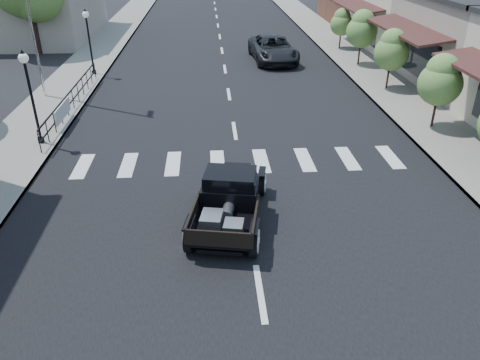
{
  "coord_description": "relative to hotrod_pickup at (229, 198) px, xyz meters",
  "views": [
    {
      "loc": [
        -1.04,
        -11.26,
        7.4
      ],
      "look_at": [
        -0.21,
        0.74,
        1.0
      ],
      "focal_mm": 35.0,
      "sensor_mm": 36.0,
      "label": 1
    }
  ],
  "objects": [
    {
      "name": "ground",
      "position": [
        0.55,
        -0.12,
        -0.76
      ],
      "size": [
        120.0,
        120.0,
        0.0
      ],
      "primitive_type": "plane",
      "color": "black",
      "rests_on": "ground"
    },
    {
      "name": "lamp_post_c",
      "position": [
        -7.05,
        15.88,
        1.17
      ],
      "size": [
        0.36,
        0.36,
        3.56
      ],
      "primitive_type": null,
      "color": "black",
      "rests_on": "sidewalk_left"
    },
    {
      "name": "banner",
      "position": [
        -6.67,
        7.88,
        -0.31
      ],
      "size": [
        0.04,
        2.2,
        0.6
      ],
      "primitive_type": null,
      "color": "silver",
      "rests_on": "sidewalk_left"
    },
    {
      "name": "small_tree_d",
      "position": [
        8.85,
        17.1,
        0.94
      ],
      "size": [
        1.86,
        1.86,
        3.1
      ],
      "primitive_type": null,
      "color": "#57813B",
      "rests_on": "sidewalk_right"
    },
    {
      "name": "railing",
      "position": [
        -6.75,
        9.88,
        -0.11
      ],
      "size": [
        0.08,
        10.0,
        1.0
      ],
      "primitive_type": null,
      "color": "black",
      "rests_on": "sidewalk_left"
    },
    {
      "name": "lamp_post_b",
      "position": [
        -7.05,
        5.88,
        1.17
      ],
      "size": [
        0.36,
        0.36,
        3.56
      ],
      "primitive_type": null,
      "color": "black",
      "rests_on": "sidewalk_left"
    },
    {
      "name": "hotrod_pickup",
      "position": [
        0.0,
        0.0,
        0.0
      ],
      "size": [
        2.81,
        4.68,
        1.52
      ],
      "primitive_type": null,
      "rotation": [
        0.0,
        0.0,
        -0.18
      ],
      "color": "black",
      "rests_on": "ground"
    },
    {
      "name": "road",
      "position": [
        0.55,
        14.88,
        -0.75
      ],
      "size": [
        14.0,
        80.0,
        0.02
      ],
      "primitive_type": "cube",
      "color": "black",
      "rests_on": "ground"
    },
    {
      "name": "storefront_far",
      "position": [
        15.55,
        21.88,
        1.49
      ],
      "size": [
        10.0,
        9.0,
        4.5
      ],
      "primitive_type": "cube",
      "color": "beige",
      "rests_on": "ground"
    },
    {
      "name": "small_tree_b",
      "position": [
        8.85,
        6.48,
        0.85
      ],
      "size": [
        1.76,
        1.76,
        2.93
      ],
      "primitive_type": null,
      "color": "#57813B",
      "rests_on": "sidewalk_right"
    },
    {
      "name": "low_building_left",
      "position": [
        -14.45,
        27.88,
        1.74
      ],
      "size": [
        10.0,
        12.0,
        5.0
      ],
      "primitive_type": "cube",
      "color": "#A79D8C",
      "rests_on": "ground"
    },
    {
      "name": "small_tree_c",
      "position": [
        8.85,
        12.0,
        0.84
      ],
      "size": [
        1.74,
        1.74,
        2.91
      ],
      "primitive_type": null,
      "color": "#57813B",
      "rests_on": "sidewalk_right"
    },
    {
      "name": "sidewalk_right",
      "position": [
        9.05,
        14.88,
        -0.68
      ],
      "size": [
        3.0,
        80.0,
        0.15
      ],
      "primitive_type": "cube",
      "color": "gray",
      "rests_on": "ground"
    },
    {
      "name": "sidewalk_left",
      "position": [
        -7.95,
        14.88,
        -0.68
      ],
      "size": [
        3.0,
        80.0,
        0.15
      ],
      "primitive_type": "cube",
      "color": "gray",
      "rests_on": "ground"
    },
    {
      "name": "small_tree_e",
      "position": [
        8.85,
        21.63,
        0.67
      ],
      "size": [
        1.54,
        1.54,
        2.57
      ],
      "primitive_type": null,
      "color": "#57813B",
      "rests_on": "sidewalk_right"
    },
    {
      "name": "road_markings",
      "position": [
        0.55,
        9.88,
        -0.76
      ],
      "size": [
        12.0,
        60.0,
        0.06
      ],
      "primitive_type": null,
      "color": "silver",
      "rests_on": "ground"
    },
    {
      "name": "second_car",
      "position": [
        3.72,
        18.71,
        0.01
      ],
      "size": [
        2.9,
        5.71,
        1.54
      ],
      "primitive_type": "imported",
      "rotation": [
        0.0,
        0.0,
        0.06
      ],
      "color": "black",
      "rests_on": "ground"
    }
  ]
}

